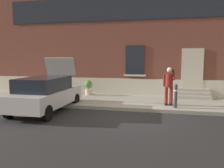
% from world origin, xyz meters
% --- Properties ---
extents(ground_plane, '(80.00, 80.00, 0.00)m').
position_xyz_m(ground_plane, '(0.00, 0.00, 0.00)').
color(ground_plane, '#232326').
extents(sidewalk, '(24.00, 3.60, 0.15)m').
position_xyz_m(sidewalk, '(0.00, 2.80, 0.07)').
color(sidewalk, '#99968E').
rests_on(sidewalk, ground).
extents(curb_edge, '(24.00, 0.12, 0.15)m').
position_xyz_m(curb_edge, '(0.00, 0.94, 0.07)').
color(curb_edge, gray).
rests_on(curb_edge, ground).
extents(building_facade, '(24.00, 1.52, 7.50)m').
position_xyz_m(building_facade, '(0.01, 5.29, 3.73)').
color(building_facade, brown).
rests_on(building_facade, ground).
extents(entrance_stoop, '(1.89, 0.96, 0.48)m').
position_xyz_m(entrance_stoop, '(2.76, 4.23, 0.34)').
color(entrance_stoop, '#9E998E').
rests_on(entrance_stoop, sidewalk).
extents(hatchback_car_silver, '(1.79, 4.07, 2.34)m').
position_xyz_m(hatchback_car_silver, '(-3.76, 0.10, 0.80)').
color(hatchback_car_silver, '#B7B7BF').
rests_on(hatchback_car_silver, ground).
extents(bollard_near_person, '(0.15, 0.15, 1.04)m').
position_xyz_m(bollard_near_person, '(1.73, 1.35, 0.71)').
color(bollard_near_person, '#333338').
rests_on(bollard_near_person, sidewalk).
extents(person_on_phone, '(0.51, 0.48, 1.75)m').
position_xyz_m(person_on_phone, '(1.45, 1.81, 1.15)').
color(person_on_phone, maroon).
rests_on(person_on_phone, sidewalk).
extents(planter_terracotta, '(0.44, 0.44, 0.86)m').
position_xyz_m(planter_terracotta, '(-5.17, 3.89, 0.61)').
color(planter_terracotta, '#B25B38').
rests_on(planter_terracotta, sidewalk).
extents(planter_cream, '(0.44, 0.44, 0.86)m').
position_xyz_m(planter_cream, '(-3.08, 3.87, 0.61)').
color(planter_cream, beige).
rests_on(planter_cream, sidewalk).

